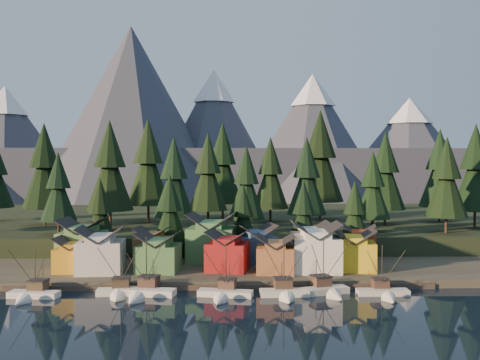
{
  "coord_description": "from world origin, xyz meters",
  "views": [
    {
      "loc": [
        0.7,
        -83.47,
        23.88
      ],
      "look_at": [
        3.91,
        30.0,
        19.92
      ],
      "focal_mm": 40.0,
      "sensor_mm": 36.0,
      "label": 1
    }
  ],
  "objects_px": {
    "boat_2": "(143,285)",
    "boat_3": "(224,287)",
    "boat_0": "(31,287)",
    "house_front_0": "(74,254)",
    "boat_5": "(327,282)",
    "house_back_1": "(152,245)",
    "boat_1": "(119,284)",
    "boat_4": "(285,285)",
    "house_back_0": "(82,241)",
    "boat_6": "(384,286)",
    "house_front_1": "(101,249)"
  },
  "relations": [
    {
      "from": "boat_2",
      "to": "boat_3",
      "type": "height_order",
      "value": "boat_2"
    },
    {
      "from": "boat_0",
      "to": "house_front_0",
      "type": "distance_m",
      "value": 16.15
    },
    {
      "from": "boat_2",
      "to": "boat_5",
      "type": "relative_size",
      "value": 1.08
    },
    {
      "from": "house_front_0",
      "to": "house_back_1",
      "type": "relative_size",
      "value": 0.9
    },
    {
      "from": "boat_1",
      "to": "boat_5",
      "type": "bearing_deg",
      "value": -3.67
    },
    {
      "from": "boat_3",
      "to": "boat_4",
      "type": "distance_m",
      "value": 10.74
    },
    {
      "from": "boat_3",
      "to": "house_back_0",
      "type": "bearing_deg",
      "value": 154.93
    },
    {
      "from": "boat_6",
      "to": "house_back_0",
      "type": "xyz_separation_m",
      "value": [
        -59.04,
        22.93,
        4.99
      ]
    },
    {
      "from": "boat_1",
      "to": "house_back_0",
      "type": "distance_m",
      "value": 25.0
    },
    {
      "from": "boat_3",
      "to": "boat_5",
      "type": "xyz_separation_m",
      "value": [
        18.49,
        1.57,
        0.35
      ]
    },
    {
      "from": "house_front_0",
      "to": "house_back_0",
      "type": "xyz_separation_m",
      "value": [
        -0.18,
        7.26,
        1.57
      ]
    },
    {
      "from": "boat_2",
      "to": "house_front_1",
      "type": "relative_size",
      "value": 1.3
    },
    {
      "from": "boat_5",
      "to": "boat_6",
      "type": "bearing_deg",
      "value": -25.69
    },
    {
      "from": "boat_4",
      "to": "boat_1",
      "type": "bearing_deg",
      "value": 175.13
    },
    {
      "from": "boat_5",
      "to": "house_back_0",
      "type": "height_order",
      "value": "house_back_0"
    },
    {
      "from": "boat_0",
      "to": "house_back_1",
      "type": "xyz_separation_m",
      "value": [
        17.8,
        23.83,
        3.69
      ]
    },
    {
      "from": "boat_1",
      "to": "house_front_0",
      "type": "distance_m",
      "value": 18.75
    },
    {
      "from": "boat_3",
      "to": "boat_5",
      "type": "distance_m",
      "value": 18.56
    },
    {
      "from": "boat_1",
      "to": "house_front_0",
      "type": "relative_size",
      "value": 1.47
    },
    {
      "from": "house_back_1",
      "to": "boat_3",
      "type": "bearing_deg",
      "value": -49.65
    },
    {
      "from": "house_front_1",
      "to": "boat_4",
      "type": "bearing_deg",
      "value": -25.11
    },
    {
      "from": "boat_5",
      "to": "house_back_0",
      "type": "distance_m",
      "value": 53.85
    },
    {
      "from": "boat_5",
      "to": "house_front_0",
      "type": "xyz_separation_m",
      "value": [
        -48.99,
        14.24,
        2.98
      ]
    },
    {
      "from": "boat_3",
      "to": "boat_5",
      "type": "height_order",
      "value": "boat_5"
    },
    {
      "from": "boat_0",
      "to": "boat_5",
      "type": "height_order",
      "value": "boat_5"
    },
    {
      "from": "boat_4",
      "to": "boat_0",
      "type": "bearing_deg",
      "value": 178.07
    },
    {
      "from": "boat_2",
      "to": "boat_4",
      "type": "relative_size",
      "value": 1.11
    },
    {
      "from": "house_front_1",
      "to": "house_back_1",
      "type": "xyz_separation_m",
      "value": [
        9.03,
        9.49,
        -0.67
      ]
    },
    {
      "from": "boat_6",
      "to": "boat_0",
      "type": "bearing_deg",
      "value": -179.25
    },
    {
      "from": "house_front_0",
      "to": "house_front_1",
      "type": "distance_m",
      "value": 5.97
    },
    {
      "from": "boat_6",
      "to": "boat_1",
      "type": "bearing_deg",
      "value": 178.93
    },
    {
      "from": "boat_2",
      "to": "boat_3",
      "type": "relative_size",
      "value": 1.12
    },
    {
      "from": "boat_4",
      "to": "boat_5",
      "type": "distance_m",
      "value": 7.89
    },
    {
      "from": "boat_4",
      "to": "boat_6",
      "type": "bearing_deg",
      "value": -1.66
    },
    {
      "from": "boat_4",
      "to": "boat_6",
      "type": "relative_size",
      "value": 1.06
    },
    {
      "from": "boat_4",
      "to": "house_back_1",
      "type": "distance_m",
      "value": 35.89
    },
    {
      "from": "boat_4",
      "to": "house_front_1",
      "type": "bearing_deg",
      "value": 156.05
    },
    {
      "from": "boat_5",
      "to": "house_front_0",
      "type": "distance_m",
      "value": 51.1
    },
    {
      "from": "boat_1",
      "to": "boat_6",
      "type": "height_order",
      "value": "boat_1"
    },
    {
      "from": "house_front_1",
      "to": "boat_3",
      "type": "bearing_deg",
      "value": -33.44
    },
    {
      "from": "boat_5",
      "to": "house_front_1",
      "type": "bearing_deg",
      "value": 145.79
    },
    {
      "from": "house_front_0",
      "to": "boat_3",
      "type": "bearing_deg",
      "value": -26.1
    },
    {
      "from": "house_back_0",
      "to": "boat_6",
      "type": "bearing_deg",
      "value": -16.84
    },
    {
      "from": "boat_0",
      "to": "house_back_1",
      "type": "bearing_deg",
      "value": 60.78
    },
    {
      "from": "boat_1",
      "to": "house_back_0",
      "type": "bearing_deg",
      "value": 116.22
    },
    {
      "from": "boat_3",
      "to": "house_back_0",
      "type": "xyz_separation_m",
      "value": [
        -30.67,
        23.06,
        4.9
      ]
    },
    {
      "from": "boat_1",
      "to": "house_front_0",
      "type": "bearing_deg",
      "value": 126.93
    },
    {
      "from": "boat_6",
      "to": "house_back_1",
      "type": "distance_m",
      "value": 50.33
    },
    {
      "from": "boat_5",
      "to": "house_back_1",
      "type": "height_order",
      "value": "boat_5"
    },
    {
      "from": "boat_3",
      "to": "house_back_1",
      "type": "xyz_separation_m",
      "value": [
        -15.73,
        24.1,
        3.8
      ]
    }
  ]
}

